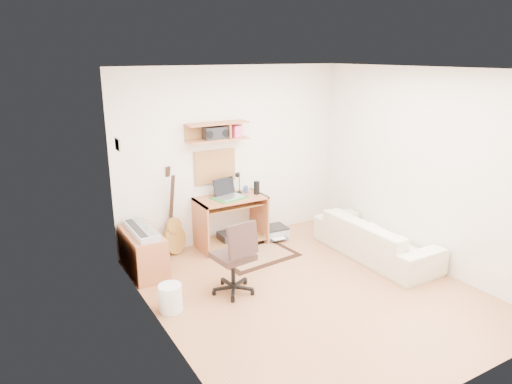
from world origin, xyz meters
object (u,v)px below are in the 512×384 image
task_chair (233,256)px  sofa (376,232)px  printer (273,232)px  cabinet (143,252)px  desk (231,222)px

task_chair → sofa: task_chair is taller
printer → task_chair: bearing=-132.8°
task_chair → printer: size_ratio=2.15×
task_chair → cabinet: 1.33m
task_chair → sofa: bearing=-9.0°
cabinet → printer: size_ratio=2.05×
cabinet → sofa: size_ratio=0.48×
printer → sofa: bearing=-52.1°
task_chair → sofa: 2.20m
task_chair → cabinet: task_chair is taller
desk → sofa: desk is taller
sofa → desk: bearing=48.9°
desk → printer: size_ratio=2.28×
desk → sofa: bearing=-41.1°
desk → task_chair: bearing=-116.3°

